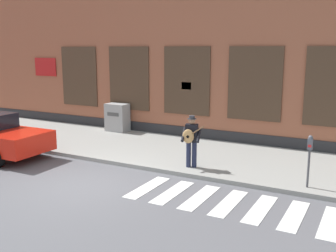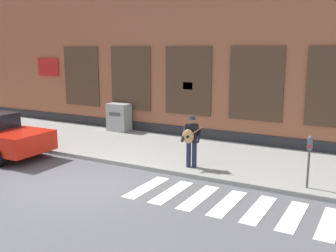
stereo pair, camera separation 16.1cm
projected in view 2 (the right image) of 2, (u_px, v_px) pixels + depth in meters
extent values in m
plane|color=#56565B|center=(88.00, 184.00, 11.23)|extent=(160.00, 160.00, 0.00)
cube|color=gray|center=(161.00, 150.00, 14.81)|extent=(28.00, 4.58, 0.13)
cube|color=#99563D|center=(208.00, 38.00, 17.67)|extent=(28.00, 4.00, 8.58)
cube|color=#28282B|center=(188.00, 133.00, 16.71)|extent=(28.00, 0.04, 0.55)
cube|color=#473323|center=(82.00, 76.00, 19.02)|extent=(2.09, 0.06, 2.82)
cube|color=black|center=(81.00, 76.00, 19.01)|extent=(1.97, 0.03, 2.70)
cube|color=#473323|center=(131.00, 78.00, 17.64)|extent=(2.09, 0.06, 2.82)
cube|color=black|center=(131.00, 78.00, 17.64)|extent=(1.97, 0.03, 2.70)
cube|color=#473323|center=(188.00, 81.00, 16.27)|extent=(2.09, 0.06, 2.82)
cube|color=black|center=(188.00, 81.00, 16.26)|extent=(1.97, 0.03, 2.70)
cube|color=#473323|center=(256.00, 84.00, 14.90)|extent=(2.09, 0.06, 2.82)
cube|color=black|center=(256.00, 84.00, 14.89)|extent=(1.97, 0.03, 2.70)
cube|color=red|center=(48.00, 67.00, 19.97)|extent=(1.40, 0.04, 0.90)
cube|color=yellow|center=(188.00, 86.00, 16.29)|extent=(0.44, 0.02, 0.30)
cube|color=silver|center=(147.00, 187.00, 10.97)|extent=(0.42, 1.90, 0.01)
cube|color=silver|center=(172.00, 192.00, 10.59)|extent=(0.42, 1.90, 0.01)
cube|color=silver|center=(199.00, 198.00, 10.21)|extent=(0.42, 1.90, 0.01)
cube|color=silver|center=(228.00, 203.00, 9.83)|extent=(0.42, 1.90, 0.01)
cube|color=silver|center=(259.00, 210.00, 9.45)|extent=(0.42, 1.90, 0.01)
cube|color=silver|center=(293.00, 216.00, 9.07)|extent=(0.42, 1.90, 0.01)
cube|color=silver|center=(330.00, 224.00, 8.69)|extent=(0.42, 1.90, 0.01)
cube|color=silver|center=(49.00, 139.00, 13.59)|extent=(0.06, 0.24, 0.12)
cube|color=silver|center=(23.00, 146.00, 12.60)|extent=(0.06, 0.24, 0.12)
cylinder|color=black|center=(37.00, 146.00, 14.36)|extent=(0.66, 0.25, 0.66)
cylinder|color=#1E233D|center=(194.00, 155.00, 12.33)|extent=(0.15, 0.15, 0.81)
cylinder|color=#1E233D|center=(189.00, 154.00, 12.35)|extent=(0.15, 0.15, 0.81)
cube|color=black|center=(192.00, 133.00, 12.22)|extent=(0.42, 0.31, 0.57)
sphere|color=#9E7051|center=(192.00, 121.00, 12.14)|extent=(0.22, 0.22, 0.22)
cylinder|color=#333338|center=(192.00, 119.00, 12.13)|extent=(0.28, 0.28, 0.02)
cylinder|color=#333338|center=(192.00, 117.00, 12.12)|extent=(0.18, 0.18, 0.09)
cylinder|color=black|center=(199.00, 135.00, 12.07)|extent=(0.22, 0.52, 0.39)
cylinder|color=black|center=(184.00, 135.00, 12.19)|extent=(0.22, 0.52, 0.39)
ellipsoid|color=tan|center=(188.00, 136.00, 12.08)|extent=(0.38, 0.21, 0.44)
cylinder|color=black|center=(188.00, 137.00, 12.02)|extent=(0.09, 0.03, 0.09)
cylinder|color=brown|center=(196.00, 131.00, 11.96)|extent=(0.46, 0.16, 0.34)
cylinder|color=#47474C|center=(308.00, 169.00, 10.47)|extent=(0.06, 0.06, 1.05)
cube|color=#565B66|center=(310.00, 144.00, 10.34)|extent=(0.13, 0.10, 0.30)
sphere|color=#565B66|center=(310.00, 138.00, 10.30)|extent=(0.11, 0.11, 0.11)
cube|color=red|center=(309.00, 147.00, 10.30)|extent=(0.09, 0.01, 0.07)
cube|color=#9E9E9E|center=(119.00, 117.00, 17.81)|extent=(1.00, 0.64, 1.25)
cube|color=#4C4C4C|center=(115.00, 114.00, 17.49)|extent=(0.60, 0.02, 0.16)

